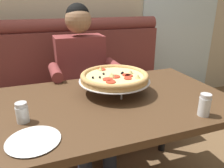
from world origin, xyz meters
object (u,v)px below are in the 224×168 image
at_px(booth_bench, 83,97).
at_px(plate_near_left, 33,139).
at_px(dining_table, 116,113).
at_px(shaker_parmesan, 22,114).
at_px(diner_main, 83,75).
at_px(pizza, 115,77).
at_px(patio_chair, 151,48).
at_px(shaker_pepper_flakes, 204,106).

height_order(booth_bench, plate_near_left, booth_bench).
relative_size(booth_bench, dining_table, 1.34).
height_order(dining_table, shaker_parmesan, shaker_parmesan).
distance_m(shaker_parmesan, plate_near_left, 0.18).
relative_size(diner_main, plate_near_left, 5.87).
bearing_deg(booth_bench, dining_table, -90.00).
distance_m(booth_bench, shaker_parmesan, 1.16).
distance_m(diner_main, shaker_parmesan, 0.84).
distance_m(diner_main, plate_near_left, 0.98).
bearing_deg(plate_near_left, diner_main, 65.26).
bearing_deg(pizza, booth_bench, 92.16).
bearing_deg(booth_bench, plate_near_left, -111.59).
relative_size(booth_bench, diner_main, 1.39).
distance_m(dining_table, pizza, 0.22).
height_order(dining_table, patio_chair, patio_chair).
bearing_deg(dining_table, booth_bench, 90.00).
relative_size(shaker_pepper_flakes, plate_near_left, 0.52).
bearing_deg(shaker_parmesan, patio_chair, 48.97).
relative_size(booth_bench, shaker_parmesan, 18.23).
bearing_deg(pizza, shaker_parmesan, -160.49).
relative_size(pizza, shaker_parmesan, 4.44).
xyz_separation_m(dining_table, diner_main, (-0.05, 0.62, 0.05)).
bearing_deg(patio_chair, diner_main, -134.25).
distance_m(pizza, shaker_pepper_flakes, 0.53).
distance_m(dining_table, shaker_pepper_flakes, 0.49).
relative_size(shaker_parmesan, shaker_pepper_flakes, 0.86).
relative_size(diner_main, patio_chair, 1.48).
bearing_deg(diner_main, booth_bench, 79.82).
bearing_deg(patio_chair, plate_near_left, -128.42).
relative_size(plate_near_left, patio_chair, 0.25).
height_order(dining_table, plate_near_left, plate_near_left).
bearing_deg(booth_bench, patio_chair, 41.52).
relative_size(pizza, plate_near_left, 1.99).
relative_size(dining_table, plate_near_left, 6.08).
xyz_separation_m(diner_main, shaker_pepper_flakes, (0.38, -0.95, 0.10)).
bearing_deg(shaker_pepper_flakes, diner_main, 112.10).
height_order(pizza, shaker_pepper_flakes, pizza).
bearing_deg(dining_table, plate_near_left, -149.73).
bearing_deg(diner_main, pizza, -81.56).
relative_size(booth_bench, shaker_pepper_flakes, 15.76).
height_order(booth_bench, pizza, booth_bench).
height_order(pizza, shaker_parmesan, pizza).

